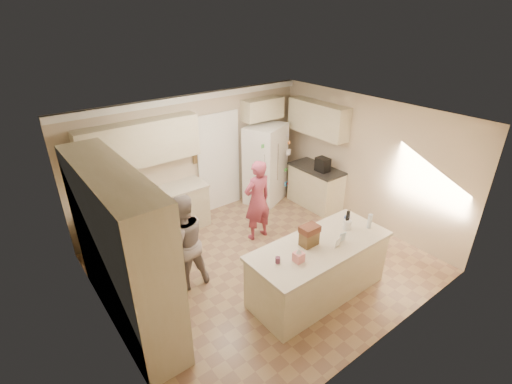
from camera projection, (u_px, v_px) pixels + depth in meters
floor at (264, 263)px, 6.61m from camera, size 5.20×4.60×0.02m
ceiling at (265, 120)px, 5.44m from camera, size 5.20×4.60×0.02m
wall_back at (194, 158)px, 7.66m from camera, size 5.20×0.02×2.60m
wall_front at (386, 270)px, 4.39m from camera, size 5.20×0.02×2.60m
wall_left at (101, 258)px, 4.60m from camera, size 0.02×4.60×2.60m
wall_right at (365, 162)px, 7.45m from camera, size 0.02×4.60×2.60m
crown_back at (191, 98)px, 7.07m from camera, size 5.20×0.08×0.12m
pantry_bank at (121, 250)px, 4.97m from camera, size 0.60×2.60×2.35m
back_base_cab at (153, 217)px, 7.20m from camera, size 2.20×0.60×0.88m
back_countertop at (151, 196)px, 6.99m from camera, size 2.24×0.63×0.04m
back_upper_cab at (140, 144)px, 6.63m from camera, size 2.20×0.35×0.80m
doorway_opening at (218, 163)px, 8.05m from camera, size 0.90×0.06×2.10m
doorway_casing at (219, 164)px, 8.03m from camera, size 1.02×0.03×2.22m
wall_frame_upper at (195, 146)px, 7.53m from camera, size 0.15×0.02×0.20m
wall_frame_lower at (196, 159)px, 7.65m from camera, size 0.15×0.02×0.20m
refrigerator at (265, 164)px, 8.40m from camera, size 1.10×1.00×1.80m
fridge_seam at (276, 169)px, 8.14m from camera, size 0.02×0.02×1.78m
fridge_dispenser at (268, 161)px, 7.91m from camera, size 0.22×0.03×0.35m
fridge_handle_l at (274, 163)px, 8.04m from camera, size 0.02×0.02×0.85m
fridge_handle_r at (278, 162)px, 8.09m from camera, size 0.02×0.02×0.85m
over_fridge_cab at (263, 109)px, 8.07m from camera, size 0.95×0.35×0.45m
right_base_cab at (315, 187)px, 8.37m from camera, size 0.60×1.20×0.88m
right_countertop at (317, 169)px, 8.16m from camera, size 0.63×1.24×0.04m
right_upper_cab at (318, 119)px, 7.91m from camera, size 0.35×1.50×0.70m
coffee_maker at (323, 165)px, 7.92m from camera, size 0.22×0.28×0.30m
island_base at (318, 270)px, 5.74m from camera, size 2.20×0.90×0.88m
island_top at (320, 245)px, 5.54m from camera, size 2.28×0.96×0.05m
utensil_crock at (347, 224)px, 5.88m from camera, size 0.13×0.13×0.15m
tissue_box at (299, 257)px, 5.12m from camera, size 0.13×0.13×0.14m
tissue_plume at (299, 251)px, 5.07m from camera, size 0.08×0.08×0.08m
dollhouse_body at (309, 238)px, 5.46m from camera, size 0.26×0.18×0.22m
dollhouse_roof at (310, 229)px, 5.39m from camera, size 0.28×0.20×0.10m
jam_jar at (278, 260)px, 5.10m from camera, size 0.07×0.07×0.09m
greeting_card_a at (338, 242)px, 5.43m from camera, size 0.12×0.06×0.16m
greeting_card_b at (342, 237)px, 5.55m from camera, size 0.12×0.05×0.16m
water_bottle at (370, 221)px, 5.88m from camera, size 0.07×0.07×0.24m
shaker_salt at (346, 218)px, 6.11m from camera, size 0.05×0.05×0.09m
shaker_pepper at (348, 217)px, 6.15m from camera, size 0.05×0.05×0.09m
teen_boy at (183, 243)px, 5.77m from camera, size 0.81×0.65×1.61m
teen_girl at (257, 200)px, 7.02m from camera, size 0.59×0.39×1.62m
fridge_magnets at (276, 169)px, 8.14m from camera, size 0.76×0.02×1.44m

